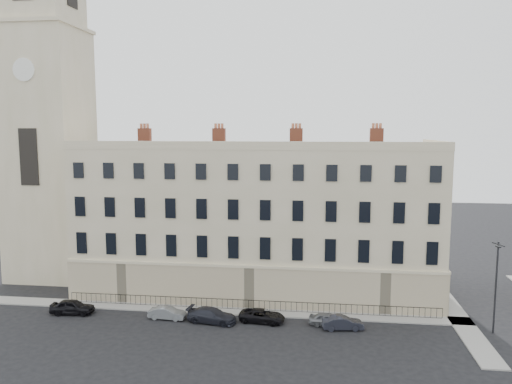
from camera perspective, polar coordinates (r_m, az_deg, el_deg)
ground at (r=42.61m, az=6.41°, el=-16.22°), size 160.00×160.00×0.00m
terrace at (r=52.32m, az=0.17°, el=-3.16°), size 36.22×12.22×17.00m
church_tower at (r=61.19m, az=-22.77°, el=8.29°), size 8.00×8.13×44.00m
pavement_terrace at (r=48.34m, az=-5.76°, el=-13.23°), size 48.00×2.00×0.12m
pavement_east_return at (r=51.61m, az=21.49°, el=-12.37°), size 2.00×24.00×0.12m
railings at (r=47.84m, az=-0.87°, el=-12.79°), size 35.00×0.04×0.96m
car_a at (r=49.99m, az=-20.25°, el=-12.21°), size 4.07×1.88×1.35m
car_b at (r=46.63m, az=-10.12°, el=-13.45°), size 3.41×1.34×1.10m
car_c at (r=45.31m, az=-5.06°, el=-13.87°), size 4.62×2.44×1.28m
car_d at (r=45.29m, az=0.70°, el=-13.96°), size 4.24×2.36×1.12m
car_e at (r=44.83m, az=8.28°, el=-14.24°), size 3.53×1.89×1.14m
car_f at (r=44.34m, az=9.86°, el=-14.52°), size 3.63×1.70×1.15m
streetlamp at (r=46.13m, az=25.74°, el=-9.36°), size 0.69×1.63×7.80m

